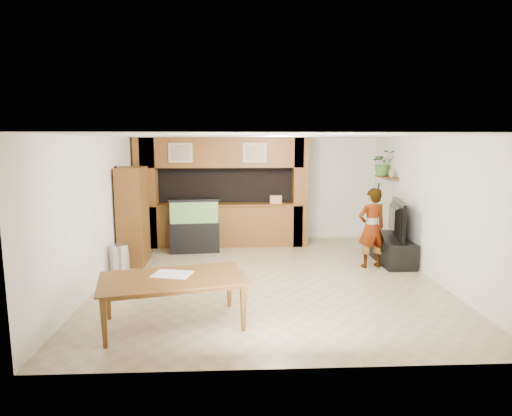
{
  "coord_description": "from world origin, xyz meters",
  "views": [
    {
      "loc": [
        -0.58,
        -7.66,
        2.5
      ],
      "look_at": [
        -0.2,
        0.6,
        1.22
      ],
      "focal_mm": 30.0,
      "sensor_mm": 36.0,
      "label": 1
    }
  ],
  "objects_px": {
    "aquarium": "(195,226)",
    "dining_table": "(174,302)",
    "pantry_cabinet": "(133,216)",
    "television": "(391,219)",
    "person": "(372,228)"
  },
  "relations": [
    {
      "from": "pantry_cabinet",
      "to": "television",
      "type": "distance_m",
      "value": 5.35
    },
    {
      "from": "aquarium",
      "to": "dining_table",
      "type": "relative_size",
      "value": 0.64
    },
    {
      "from": "aquarium",
      "to": "person",
      "type": "relative_size",
      "value": 0.77
    },
    {
      "from": "pantry_cabinet",
      "to": "person",
      "type": "height_order",
      "value": "pantry_cabinet"
    },
    {
      "from": "pantry_cabinet",
      "to": "aquarium",
      "type": "bearing_deg",
      "value": 36.8
    },
    {
      "from": "television",
      "to": "person",
      "type": "distance_m",
      "value": 0.67
    },
    {
      "from": "person",
      "to": "dining_table",
      "type": "xyz_separation_m",
      "value": [
        -3.55,
        -2.64,
        -0.46
      ]
    },
    {
      "from": "television",
      "to": "dining_table",
      "type": "height_order",
      "value": "television"
    },
    {
      "from": "aquarium",
      "to": "pantry_cabinet",
      "type": "bearing_deg",
      "value": -147.72
    },
    {
      "from": "aquarium",
      "to": "person",
      "type": "xyz_separation_m",
      "value": [
        3.65,
        -1.37,
        0.2
      ]
    },
    {
      "from": "television",
      "to": "pantry_cabinet",
      "type": "bearing_deg",
      "value": 100.54
    },
    {
      "from": "pantry_cabinet",
      "to": "aquarium",
      "type": "relative_size",
      "value": 1.62
    },
    {
      "from": "television",
      "to": "dining_table",
      "type": "distance_m",
      "value": 5.13
    },
    {
      "from": "pantry_cabinet",
      "to": "dining_table",
      "type": "height_order",
      "value": "pantry_cabinet"
    },
    {
      "from": "aquarium",
      "to": "person",
      "type": "bearing_deg",
      "value": -25.1
    }
  ]
}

